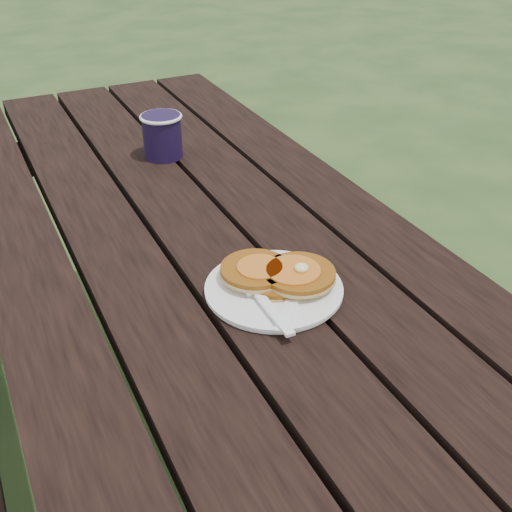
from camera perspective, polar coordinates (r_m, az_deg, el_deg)
name	(u,v)px	position (r m, az deg, el deg)	size (l,w,h in m)	color
ground	(208,485)	(1.71, -4.29, -19.67)	(60.00, 60.00, 0.00)	#25401B
picnic_table	(201,376)	(1.44, -4.88, -10.60)	(1.36, 1.80, 0.75)	black
plate	(274,290)	(1.02, 1.59, -3.00)	(0.21, 0.21, 0.01)	white
pancake_stack	(278,274)	(1.02, 2.00, -1.60)	(0.17, 0.15, 0.04)	#914F10
knife	(294,297)	(0.99, 3.40, -3.64)	(0.02, 0.18, 0.01)	white
fork	(274,314)	(0.95, 1.60, -5.13)	(0.03, 0.16, 0.01)	white
coffee_cup	(162,133)	(1.48, -8.34, 10.74)	(0.09, 0.09, 0.10)	black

